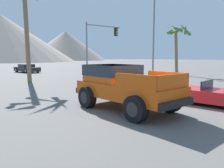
% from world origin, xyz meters
% --- Properties ---
extents(ground_plane, '(320.00, 320.00, 0.00)m').
position_xyz_m(ground_plane, '(0.00, 0.00, 0.00)').
color(ground_plane, '#5B5956').
extents(orange_pickup_truck, '(2.55, 4.85, 1.79)m').
position_xyz_m(orange_pickup_truck, '(-0.33, 0.69, 1.02)').
color(orange_pickup_truck, '#CC4C0C').
rests_on(orange_pickup_truck, ground_plane).
extents(red_convertible_car, '(2.53, 4.45, 1.07)m').
position_xyz_m(red_convertible_car, '(3.47, -1.36, 0.43)').
color(red_convertible_car, red).
rests_on(red_convertible_car, ground_plane).
extents(parked_car_dark, '(2.63, 4.61, 1.15)m').
position_xyz_m(parked_car_dark, '(2.61, 25.27, 0.59)').
color(parked_car_dark, '#232328').
rests_on(parked_car_dark, ground_plane).
extents(parked_car_silver, '(3.98, 4.29, 1.15)m').
position_xyz_m(parked_car_silver, '(10.70, 19.21, 0.59)').
color(parked_car_silver, '#B7BABF').
rests_on(parked_car_silver, ground_plane).
extents(traffic_light_main, '(4.36, 0.38, 5.67)m').
position_xyz_m(traffic_light_main, '(7.18, 13.61, 4.00)').
color(traffic_light_main, slate).
rests_on(traffic_light_main, ground_plane).
extents(street_lamp_post, '(0.90, 0.24, 8.69)m').
position_xyz_m(street_lamp_post, '(7.84, 6.58, 5.14)').
color(street_lamp_post, slate).
rests_on(street_lamp_post, ground_plane).
extents(palm_tree_tall, '(2.60, 2.62, 5.97)m').
position_xyz_m(palm_tree_tall, '(15.74, 10.15, 4.52)').
color(palm_tree_tall, brown).
rests_on(palm_tree_tall, ground_plane).
extents(palm_tree_short, '(2.96, 2.99, 8.42)m').
position_xyz_m(palm_tree_short, '(-0.54, 13.02, 6.34)').
color(palm_tree_short, brown).
rests_on(palm_tree_short, ground_plane).
extents(distant_mountain_range, '(103.81, 86.29, 21.98)m').
position_xyz_m(distant_mountain_range, '(24.86, 118.76, 9.45)').
color(distant_mountain_range, gray).
rests_on(distant_mountain_range, ground_plane).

